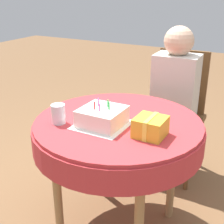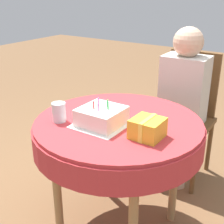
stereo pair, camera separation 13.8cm
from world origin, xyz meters
name	(u,v)px [view 1 (the left image)]	position (x,y,z in m)	size (l,w,h in m)	color
dining_table	(118,135)	(0.00, 0.00, 0.66)	(0.96, 0.96, 0.75)	#BC3338
chair	(176,109)	(0.07, 0.87, 0.53)	(0.45, 0.45, 0.98)	brown
person	(174,89)	(0.07, 0.76, 0.72)	(0.33, 0.33, 1.19)	#DBB293
napkin	(102,125)	(-0.05, -0.09, 0.75)	(0.27, 0.27, 0.00)	white
birthday_cake	(102,117)	(-0.05, -0.09, 0.80)	(0.22, 0.22, 0.14)	white
drinking_glass	(58,114)	(-0.27, -0.19, 0.80)	(0.08, 0.08, 0.11)	silver
gift_box	(150,127)	(0.23, -0.09, 0.80)	(0.15, 0.15, 0.10)	gold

